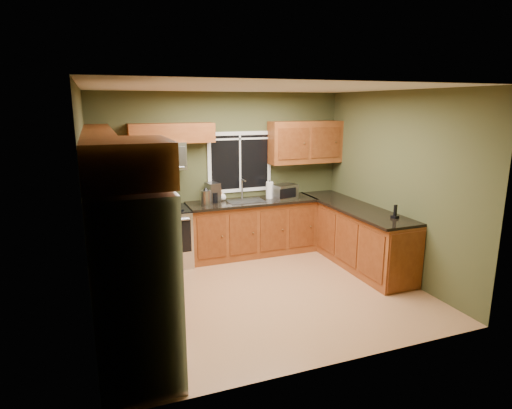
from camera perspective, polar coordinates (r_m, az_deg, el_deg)
floor at (r=5.96m, az=0.75°, el=-11.59°), size 4.20×4.20×0.00m
ceiling at (r=5.42m, az=0.84°, el=15.31°), size 4.20×4.20×0.00m
back_wall at (r=7.21m, az=-4.46°, el=3.99°), size 4.20×0.00×4.20m
front_wall at (r=3.97m, az=10.38°, el=-3.91°), size 4.20×0.00×4.20m
left_wall at (r=5.17m, az=-21.43°, el=-0.61°), size 0.00×3.60×3.60m
right_wall at (r=6.59m, az=18.08°, el=2.49°), size 0.00×3.60×3.60m
window at (r=7.25m, az=-2.16°, el=5.69°), size 1.12×0.03×1.02m
base_cabinets_left at (r=5.88m, az=-17.73°, el=-7.86°), size 0.60×2.65×0.90m
countertop_left at (r=5.74m, az=-17.81°, el=-3.45°), size 0.65×2.65×0.04m
base_cabinets_back at (r=7.26m, az=-0.51°, el=-3.20°), size 2.17×0.60×0.90m
countertop_back at (r=7.12m, az=-0.45°, el=0.38°), size 2.17×0.65×0.04m
base_cabinets_peninsula at (r=7.05m, az=12.90°, el=-4.05°), size 0.60×2.52×0.90m
countertop_peninsula at (r=6.92m, az=12.89°, el=-0.34°), size 0.65×2.50×0.04m
upper_cabinets_left at (r=5.55m, az=-20.15°, el=5.76°), size 0.33×2.65×0.72m
upper_cabinets_back_left at (r=6.78m, az=-11.17°, el=9.32°), size 1.30×0.33×0.30m
upper_cabinets_back_right at (r=7.53m, az=6.59°, el=8.25°), size 1.30×0.33×0.72m
upper_cabinet_over_fridge at (r=3.77m, az=-16.89°, el=5.43°), size 0.72×0.90×0.38m
refrigerator at (r=4.07m, az=-15.80°, el=-10.50°), size 0.74×0.90×1.80m
range at (r=6.88m, az=-11.99°, el=-4.27°), size 0.76×0.69×0.94m
microwave at (r=6.75m, az=-12.68°, el=6.33°), size 0.76×0.41×0.42m
sink at (r=7.09m, az=-1.38°, el=0.59°), size 0.60×0.42×0.36m
toaster_oven at (r=7.25m, az=3.79°, el=1.74°), size 0.45×0.39×0.24m
coffee_maker at (r=7.03m, az=-5.76°, el=1.54°), size 0.23×0.29×0.32m
kettle at (r=6.79m, az=-6.69°, el=1.00°), size 0.20×0.20×0.30m
paper_towel_roll at (r=7.25m, az=1.83°, el=1.93°), size 0.13×0.13×0.31m
soap_bottle_a at (r=7.10m, az=-5.05°, el=1.72°), size 0.14×0.14×0.30m
soap_bottle_c at (r=7.13m, az=-4.50°, el=1.17°), size 0.16×0.16×0.15m
cordless_phone at (r=6.31m, az=18.05°, el=-1.23°), size 0.10×0.10×0.19m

